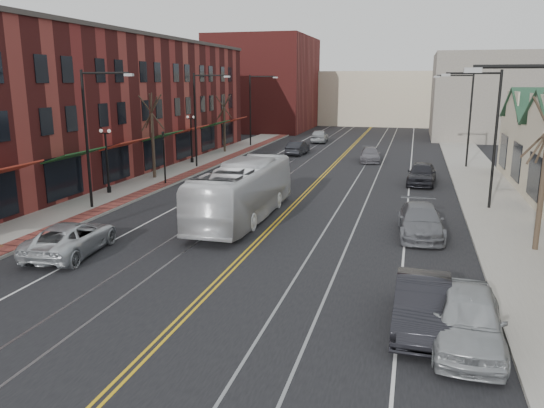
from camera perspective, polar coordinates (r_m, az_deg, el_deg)
The scene contains 27 objects.
ground at distance 15.08m, azimuth -15.55°, elevation -17.46°, with size 160.00×160.00×0.00m, color black.
sidewalk_left at distance 37.13m, azimuth -16.04°, elevation 1.03°, with size 4.00×120.00×0.15m, color gray.
sidewalk_right at distance 32.32m, azimuth 23.57°, elevation -1.34°, with size 4.00×120.00×0.15m, color gray.
building_left at distance 46.10m, azimuth -19.56°, elevation 9.87°, with size 10.00×50.00×11.00m, color maroon.
backdrop_left at distance 84.23m, azimuth -0.80°, elevation 12.80°, with size 14.00×18.00×14.00m, color maroon.
backdrop_mid at distance 96.34m, azimuth 11.10°, elevation 11.12°, with size 22.00×14.00×9.00m, color beige.
backdrop_right at distance 76.49m, azimuth 21.46°, elevation 10.75°, with size 12.00×16.00×11.00m, color slate.
streetlight_l_1 at distance 32.58m, azimuth -18.76°, elevation 8.02°, with size 3.33×0.25×8.00m.
streetlight_l_2 at distance 46.72m, azimuth -7.77°, elevation 9.95°, with size 3.33×0.25×8.00m.
streetlight_l_3 at distance 61.77m, azimuth -1.96°, elevation 10.82°, with size 3.33×0.25×8.00m.
streetlight_r_1 at distance 33.39m, azimuth 22.24°, elevation 7.85°, with size 3.33×0.25×8.00m.
streetlight_r_2 at distance 49.27m, azimuth 20.06°, elevation 9.45°, with size 3.33×0.25×8.00m.
lamppost_l_2 at distance 37.18m, azimuth -17.31°, elevation 4.29°, with size 0.84×0.28×4.27m.
lamppost_l_3 at distance 49.47m, azimuth -8.66°, elevation 6.81°, with size 0.84×0.28×4.27m.
tree_left_near at distance 42.03m, azimuth -12.73°, elevation 7.33°, with size 1.78×1.37×6.48m.
tree_left_far at distance 56.66m, azimuth -5.16°, elevation 8.79°, with size 1.66×1.28×6.02m.
tree_right_mid at distance 25.93m, azimuth 27.24°, elevation 3.26°, with size 1.90×1.46×6.93m.
traffic_signal at distance 39.54m, azimuth -11.53°, elevation 5.34°, with size 0.18×0.15×3.80m.
transit_bus at distance 29.25m, azimuth -3.13°, elevation 1.37°, with size 2.67×11.41×3.18m, color white.
parked_suv at distance 25.19m, azimuth -20.77°, elevation -3.45°, with size 2.42×5.24×1.46m, color silver.
parked_car_a at distance 16.70m, azimuth 20.36°, elevation -11.48°, with size 1.96×4.87×1.66m, color #A2A6A9.
parked_car_b at distance 17.37m, azimuth 15.86°, elevation -10.32°, with size 1.66×4.77×1.57m, color black.
parked_car_c at distance 27.35m, azimuth 15.69°, elevation -1.74°, with size 2.12×5.20×1.51m, color slate.
parked_car_d at distance 40.78m, azimuth 15.81°, elevation 3.17°, with size 1.95×4.85×1.65m, color black.
distant_car_left at distance 55.25m, azimuth 2.78°, elevation 6.05°, with size 1.51×4.34×1.43m, color black.
distant_car_right at distance 51.36m, azimuth 10.52°, elevation 5.24°, with size 1.85×4.55×1.32m, color slate.
distant_car_far at distance 66.43m, azimuth 5.12°, elevation 7.31°, with size 1.95×4.84×1.65m, color #A4A8AB.
Camera 1 is at (6.96, -11.04, 7.57)m, focal length 35.00 mm.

